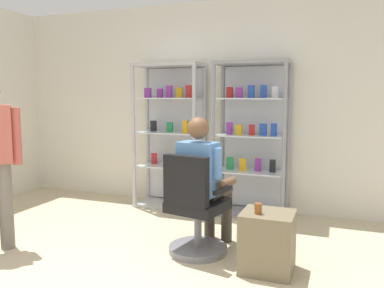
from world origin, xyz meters
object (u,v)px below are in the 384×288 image
display_cabinet_left (171,134)px  tea_glass (258,209)px  display_cabinet_right (252,138)px  storage_crate (267,242)px  seated_shopkeeper (204,177)px  office_chair (195,213)px

display_cabinet_left → tea_glass: (1.52, -1.66, -0.41)m
display_cabinet_right → storage_crate: bearing=-72.9°
display_cabinet_right → seated_shopkeeper: display_cabinet_right is taller
seated_shopkeeper → office_chair: bearing=-101.3°
display_cabinet_left → office_chair: 1.81m
storage_crate → display_cabinet_left: bearing=135.0°
display_cabinet_left → storage_crate: bearing=-45.0°
tea_glass → display_cabinet_left: bearing=132.5°
office_chair → tea_glass: (0.63, -0.19, 0.16)m
tea_glass → seated_shopkeeper: bearing=149.8°
office_chair → tea_glass: size_ratio=10.77×
seated_shopkeeper → tea_glass: size_ratio=14.47×
office_chair → tea_glass: 0.68m
storage_crate → tea_glass: (-0.07, -0.07, 0.30)m
display_cabinet_right → office_chair: 1.59m
display_cabinet_right → office_chair: (-0.21, -1.47, -0.57)m
display_cabinet_right → seated_shopkeeper: 1.35m
display_cabinet_right → storage_crate: (0.49, -1.59, -0.71)m
office_chair → seated_shopkeeper: size_ratio=0.74×
display_cabinet_left → display_cabinet_right: bearing=-0.1°
seated_shopkeeper → storage_crate: 0.86m
storage_crate → tea_glass: tea_glass is taller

